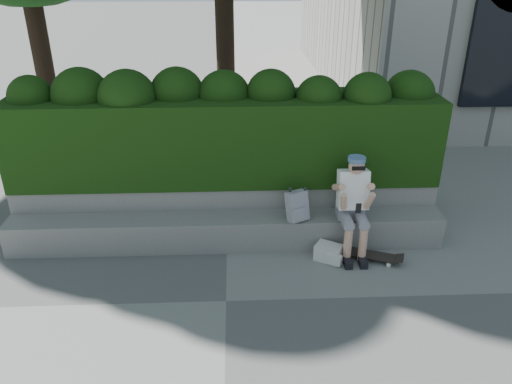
{
  "coord_description": "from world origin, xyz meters",
  "views": [
    {
      "loc": [
        0.15,
        -4.78,
        3.74
      ],
      "look_at": [
        0.4,
        1.0,
        0.95
      ],
      "focal_mm": 35.0,
      "sensor_mm": 36.0,
      "label": 1
    }
  ],
  "objects_px": {
    "person": "(353,201)",
    "backpack_plaid": "(297,206)",
    "backpack_ground": "(328,252)",
    "skateboard": "(368,254)"
  },
  "relations": [
    {
      "from": "person",
      "to": "backpack_plaid",
      "type": "bearing_deg",
      "value": 173.67
    },
    {
      "from": "backpack_ground",
      "to": "person",
      "type": "bearing_deg",
      "value": 66.81
    },
    {
      "from": "skateboard",
      "to": "backpack_plaid",
      "type": "distance_m",
      "value": 1.15
    },
    {
      "from": "skateboard",
      "to": "backpack_ground",
      "type": "relative_size",
      "value": 2.51
    },
    {
      "from": "backpack_plaid",
      "to": "person",
      "type": "bearing_deg",
      "value": -34.42
    },
    {
      "from": "backpack_ground",
      "to": "backpack_plaid",
      "type": "bearing_deg",
      "value": 173.62
    },
    {
      "from": "person",
      "to": "backpack_plaid",
      "type": "xyz_separation_m",
      "value": [
        -0.73,
        0.08,
        -0.1
      ]
    },
    {
      "from": "skateboard",
      "to": "backpack_ground",
      "type": "bearing_deg",
      "value": -159.82
    },
    {
      "from": "person",
      "to": "backpack_plaid",
      "type": "relative_size",
      "value": 3.36
    },
    {
      "from": "skateboard",
      "to": "backpack_ground",
      "type": "height_order",
      "value": "backpack_ground"
    }
  ]
}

